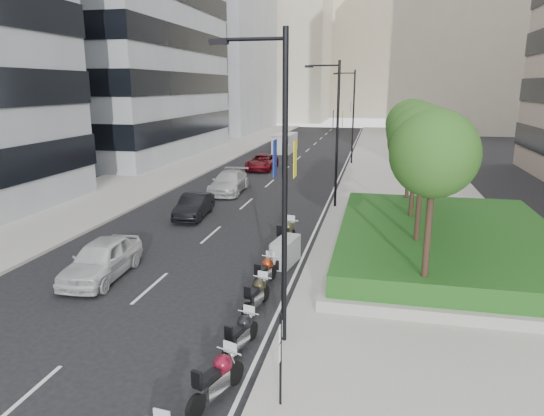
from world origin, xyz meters
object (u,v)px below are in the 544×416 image
(motorcycle_3, at_px, (257,294))
(car_d, at_px, (262,162))
(lamp_post_1, at_px, (335,127))
(lamp_post_0, at_px, (279,178))
(motorcycle_1, at_px, (217,378))
(lamp_post_2, at_px, (352,112))
(motorcycle_6, at_px, (286,234))
(car_b, at_px, (194,206))
(motorcycle_5, at_px, (285,252))
(car_a, at_px, (102,259))
(parking_sign, at_px, (281,355))
(car_c, at_px, (229,182))
(delivery_van, at_px, (285,144))
(motorcycle_4, at_px, (265,272))
(motorcycle_2, at_px, (241,333))

(motorcycle_3, bearing_deg, car_d, 24.10)
(lamp_post_1, height_order, motorcycle_3, lamp_post_1)
(lamp_post_0, height_order, motorcycle_1, lamp_post_0)
(lamp_post_2, distance_m, motorcycle_6, 26.62)
(car_b, bearing_deg, lamp_post_0, -63.86)
(motorcycle_5, bearing_deg, lamp_post_2, 7.10)
(lamp_post_1, bearing_deg, motorcycle_3, -94.61)
(lamp_post_2, bearing_deg, car_a, -104.24)
(lamp_post_0, bearing_deg, car_a, 155.96)
(motorcycle_1, bearing_deg, car_b, 41.68)
(lamp_post_2, height_order, parking_sign, lamp_post_2)
(car_c, xyz_separation_m, delivery_van, (-0.23, 22.47, 0.23))
(lamp_post_1, xyz_separation_m, motorcycle_4, (-1.37, -12.86, -4.50))
(lamp_post_2, xyz_separation_m, motorcycle_3, (-1.20, -32.90, -4.52))
(motorcycle_5, bearing_deg, motorcycle_2, -170.31)
(lamp_post_0, relative_size, car_b, 2.17)
(lamp_post_2, xyz_separation_m, motorcycle_4, (-1.37, -30.86, -4.50))
(motorcycle_1, distance_m, car_b, 17.44)
(motorcycle_1, distance_m, car_c, 23.98)
(lamp_post_0, xyz_separation_m, car_d, (-7.77, 30.24, -4.37))
(car_a, distance_m, car_c, 16.48)
(lamp_post_2, height_order, motorcycle_6, lamp_post_2)
(lamp_post_2, relative_size, car_d, 1.79)
(motorcycle_1, relative_size, motorcycle_6, 0.86)
(motorcycle_1, distance_m, motorcycle_2, 2.34)
(motorcycle_2, relative_size, motorcycle_6, 0.81)
(motorcycle_1, height_order, car_c, car_c)
(lamp_post_2, distance_m, parking_sign, 38.18)
(lamp_post_1, height_order, car_c, lamp_post_1)
(parking_sign, xyz_separation_m, delivery_van, (-8.66, 45.51, -0.46))
(car_a, bearing_deg, lamp_post_0, -27.65)
(motorcycle_5, relative_size, delivery_van, 0.39)
(motorcycle_3, bearing_deg, lamp_post_2, 8.87)
(parking_sign, relative_size, motorcycle_6, 1.01)
(lamp_post_0, distance_m, car_c, 21.91)
(motorcycle_6, distance_m, car_d, 22.37)
(lamp_post_2, bearing_deg, car_b, -109.49)
(car_b, bearing_deg, car_a, -95.83)
(parking_sign, bearing_deg, lamp_post_1, 91.88)
(lamp_post_0, distance_m, motorcycle_4, 6.27)
(motorcycle_4, relative_size, car_a, 0.46)
(motorcycle_2, height_order, car_c, car_c)
(parking_sign, height_order, motorcycle_4, parking_sign)
(lamp_post_0, distance_m, lamp_post_2, 35.00)
(motorcycle_1, xyz_separation_m, car_a, (-7.05, 6.51, 0.20))
(lamp_post_1, distance_m, motorcycle_3, 15.61)
(motorcycle_3, xyz_separation_m, car_a, (-6.78, 1.46, 0.23))
(lamp_post_0, distance_m, motorcycle_5, 8.03)
(lamp_post_1, relative_size, parking_sign, 3.60)
(motorcycle_6, bearing_deg, lamp_post_1, -0.82)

